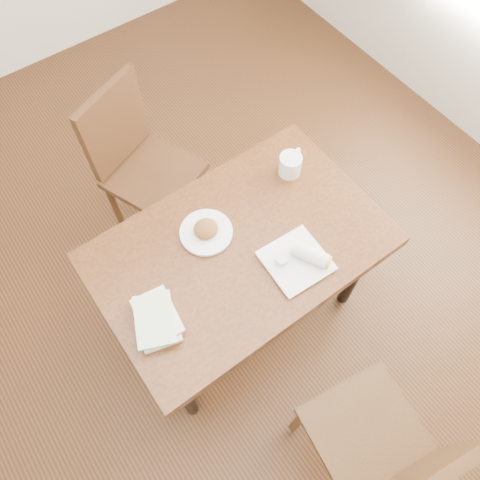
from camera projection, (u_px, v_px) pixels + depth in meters
ground at (240, 309)px, 2.60m from camera, size 4.00×5.00×0.01m
room_walls at (240, 80)px, 1.16m from camera, size 4.02×5.02×2.80m
table at (240, 255)px, 2.01m from camera, size 1.20×0.77×0.75m
chair_near at (384, 452)px, 1.74m from camera, size 0.48×0.48×0.95m
chair_far at (139, 159)px, 2.40m from camera, size 0.55×0.55×0.95m
plate_scone at (206, 231)px, 1.94m from camera, size 0.22×0.22×0.07m
coffee_mug at (291, 164)px, 2.07m from camera, size 0.14×0.10×0.10m
plate_burrito at (300, 259)px, 1.88m from camera, size 0.25×0.25×0.08m
book_stack at (156, 319)px, 1.75m from camera, size 0.21×0.25×0.06m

